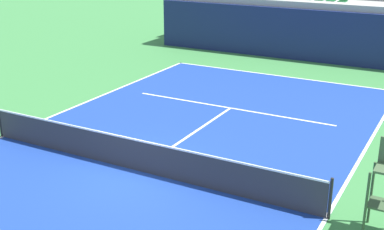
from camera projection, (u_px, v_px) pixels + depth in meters
ground_plane at (137, 171)px, 14.66m from camera, size 80.00×80.00×0.00m
court_surface at (137, 171)px, 14.66m from camera, size 11.00×24.00×0.01m
baseline_far at (279, 76)px, 24.54m from camera, size 11.00×0.10×0.00m
sideline_left at (3, 136)px, 17.13m from camera, size 0.10×24.00×0.00m
sideline_right at (326, 218)px, 12.19m from camera, size 0.10×24.00×0.00m
service_line_far at (230, 108)px, 19.95m from camera, size 8.26×0.10×0.00m
centre_service_line at (191, 134)px, 17.30m from camera, size 0.10×6.40×0.00m
back_wall at (304, 35)px, 27.19m from camera, size 17.36×0.30×2.73m
stands_tier_lower at (311, 28)px, 28.25m from camera, size 17.36×2.40×3.07m
stands_tier_upper at (324, 15)px, 30.10m from camera, size 17.36×2.40×3.90m
tennis_net at (137, 155)px, 14.49m from camera, size 11.08×0.08×1.07m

